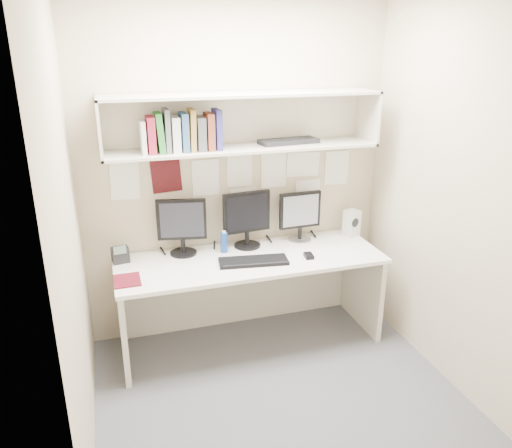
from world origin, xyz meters
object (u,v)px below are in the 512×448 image
object	(u,v)px
speaker	(352,223)
maroon_notebook	(127,280)
monitor_left	(182,224)
keyboard	(253,261)
desk	(250,300)
monitor_right	(300,214)
monitor_center	(247,217)
desk_phone	(120,255)

from	to	relation	value
speaker	maroon_notebook	distance (m)	1.88
monitor_left	keyboard	bearing A→B (deg)	-24.31
desk	monitor_right	distance (m)	0.79
keyboard	speaker	world-z (taller)	speaker
monitor_center	desk_phone	bearing A→B (deg)	175.85
keyboard	desk_phone	distance (m)	0.98
keyboard	desk_phone	world-z (taller)	desk_phone
monitor_center	desk_phone	xyz separation A→B (m)	(-0.97, -0.02, -0.19)
speaker	desk	bearing A→B (deg)	170.72
desk	monitor_left	xyz separation A→B (m)	(-0.47, 0.22, 0.60)
monitor_left	speaker	world-z (taller)	monitor_left
maroon_notebook	desk_phone	size ratio (longest dim) A/B	1.48
speaker	monitor_left	bearing A→B (deg)	158.10
desk	desk_phone	world-z (taller)	desk_phone
monitor_center	maroon_notebook	size ratio (longest dim) A/B	2.07
desk_phone	speaker	bearing A→B (deg)	-7.77
monitor_right	desk_phone	bearing A→B (deg)	178.52
desk_phone	monitor_right	bearing A→B (deg)	-6.64
keyboard	maroon_notebook	size ratio (longest dim) A/B	2.34
monitor_left	monitor_right	xyz separation A→B (m)	(0.95, 0.00, -0.01)
desk	monitor_right	size ratio (longest dim) A/B	4.95
speaker	monitor_center	bearing A→B (deg)	157.44
keyboard	maroon_notebook	distance (m)	0.91
keyboard	desk_phone	size ratio (longest dim) A/B	3.47
desk	monitor_right	bearing A→B (deg)	24.33
desk	keyboard	bearing A→B (deg)	-93.09
desk	monitor_right	world-z (taller)	monitor_right
monitor_center	keyboard	size ratio (longest dim) A/B	0.88
monitor_center	monitor_right	distance (m)	0.45
desk	desk_phone	distance (m)	1.04
monitor_left	desk_phone	xyz separation A→B (m)	(-0.47, -0.02, -0.18)
desk	monitor_right	xyz separation A→B (m)	(0.49, 0.22, 0.59)
maroon_notebook	desk	bearing A→B (deg)	8.71
monitor_left	desk_phone	distance (m)	0.50
monitor_right	maroon_notebook	size ratio (longest dim) A/B	1.88
monitor_center	maroon_notebook	world-z (taller)	monitor_center
keyboard	desk_phone	bearing A→B (deg)	169.79
monitor_center	monitor_right	xyz separation A→B (m)	(0.45, 0.00, -0.02)
monitor_right	maroon_notebook	world-z (taller)	monitor_right
keyboard	monitor_right	bearing A→B (deg)	41.57
monitor_left	keyboard	world-z (taller)	monitor_left
desk	monitor_left	bearing A→B (deg)	154.96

